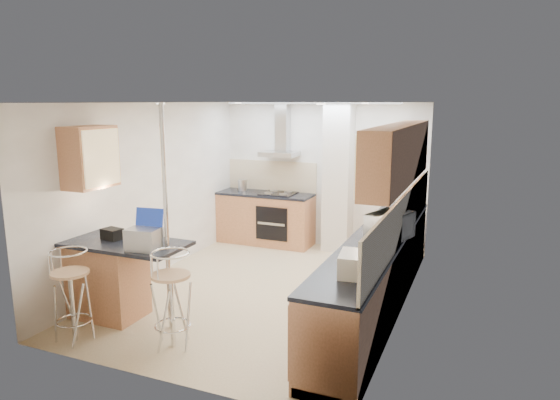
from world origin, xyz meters
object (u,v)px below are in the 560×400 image
at_px(microwave, 390,226).
at_px(bread_bin, 357,264).
at_px(laptop, 144,239).
at_px(bar_stool_end, 172,299).
at_px(bar_stool_near, 72,296).

height_order(microwave, bread_bin, microwave).
xyz_separation_m(microwave, laptop, (-2.36, -1.51, -0.02)).
xyz_separation_m(laptop, bread_bin, (2.31, 0.15, -0.03)).
xyz_separation_m(bar_stool_end, bread_bin, (1.84, 0.35, 0.51)).
height_order(bar_stool_end, bread_bin, bread_bin).
bearing_deg(bar_stool_near, microwave, 19.10).
relative_size(bar_stool_near, bar_stool_end, 0.98).
bearing_deg(microwave, bread_bin, -165.83).
xyz_separation_m(bar_stool_near, bar_stool_end, (1.05, 0.30, 0.01)).
bearing_deg(laptop, microwave, 25.73).
bearing_deg(laptop, bar_stool_end, -30.10).
xyz_separation_m(microwave, bread_bin, (-0.05, -1.37, -0.05)).
relative_size(microwave, bar_stool_near, 0.56).
bearing_deg(bar_stool_end, microwave, -9.25).
distance_m(laptop, bar_stool_end, 0.74).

